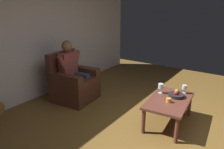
{
  "coord_description": "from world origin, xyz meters",
  "views": [
    {
      "loc": [
        2.72,
        0.67,
        1.9
      ],
      "look_at": [
        -0.17,
        -1.34,
        0.74
      ],
      "focal_mm": 34.5,
      "sensor_mm": 36.0,
      "label": 1
    }
  ],
  "objects_px": {
    "coffee_table": "(169,103)",
    "fruit_bowl": "(176,95)",
    "armchair": "(73,84)",
    "candle_jar": "(169,100)",
    "person_seated": "(73,69)",
    "wine_glass_far": "(161,87)",
    "wine_glass_near": "(184,88)"
  },
  "relations": [
    {
      "from": "armchair",
      "to": "candle_jar",
      "type": "xyz_separation_m",
      "value": [
        -0.07,
        1.99,
        0.14
      ]
    },
    {
      "from": "person_seated",
      "to": "wine_glass_far",
      "type": "distance_m",
      "value": 1.77
    },
    {
      "from": "wine_glass_near",
      "to": "wine_glass_far",
      "type": "height_order",
      "value": "wine_glass_far"
    },
    {
      "from": "armchair",
      "to": "person_seated",
      "type": "xyz_separation_m",
      "value": [
        -0.0,
        0.0,
        0.32
      ]
    },
    {
      "from": "coffee_table",
      "to": "fruit_bowl",
      "type": "distance_m",
      "value": 0.2
    },
    {
      "from": "armchair",
      "to": "wine_glass_near",
      "type": "bearing_deg",
      "value": 99.16
    },
    {
      "from": "armchair",
      "to": "wine_glass_far",
      "type": "height_order",
      "value": "armchair"
    },
    {
      "from": "wine_glass_near",
      "to": "candle_jar",
      "type": "height_order",
      "value": "wine_glass_near"
    },
    {
      "from": "coffee_table",
      "to": "candle_jar",
      "type": "distance_m",
      "value": 0.15
    },
    {
      "from": "wine_glass_far",
      "to": "coffee_table",
      "type": "bearing_deg",
      "value": 53.96
    },
    {
      "from": "armchair",
      "to": "wine_glass_near",
      "type": "xyz_separation_m",
      "value": [
        -0.56,
        2.08,
        0.2
      ]
    },
    {
      "from": "wine_glass_far",
      "to": "person_seated",
      "type": "bearing_deg",
      "value": -79.02
    },
    {
      "from": "fruit_bowl",
      "to": "wine_glass_far",
      "type": "bearing_deg",
      "value": -88.06
    },
    {
      "from": "coffee_table",
      "to": "wine_glass_near",
      "type": "bearing_deg",
      "value": 163.7
    },
    {
      "from": "wine_glass_near",
      "to": "fruit_bowl",
      "type": "distance_m",
      "value": 0.23
    },
    {
      "from": "armchair",
      "to": "wine_glass_far",
      "type": "distance_m",
      "value": 1.79
    },
    {
      "from": "candle_jar",
      "to": "fruit_bowl",
      "type": "bearing_deg",
      "value": 174.4
    },
    {
      "from": "wine_glass_near",
      "to": "wine_glass_far",
      "type": "bearing_deg",
      "value": -56.27
    },
    {
      "from": "coffee_table",
      "to": "fruit_bowl",
      "type": "xyz_separation_m",
      "value": [
        -0.17,
        0.05,
        0.1
      ]
    },
    {
      "from": "fruit_bowl",
      "to": "candle_jar",
      "type": "bearing_deg",
      "value": -5.6
    },
    {
      "from": "armchair",
      "to": "person_seated",
      "type": "distance_m",
      "value": 0.32
    },
    {
      "from": "fruit_bowl",
      "to": "person_seated",
      "type": "bearing_deg",
      "value": -80.23
    },
    {
      "from": "candle_jar",
      "to": "coffee_table",
      "type": "bearing_deg",
      "value": -166.31
    },
    {
      "from": "wine_glass_near",
      "to": "wine_glass_far",
      "type": "xyz_separation_m",
      "value": [
        0.22,
        -0.33,
        0.02
      ]
    },
    {
      "from": "coffee_table",
      "to": "wine_glass_near",
      "type": "distance_m",
      "value": 0.43
    },
    {
      "from": "armchair",
      "to": "fruit_bowl",
      "type": "distance_m",
      "value": 2.05
    },
    {
      "from": "person_seated",
      "to": "wine_glass_near",
      "type": "bearing_deg",
      "value": 99.18
    },
    {
      "from": "armchair",
      "to": "wine_glass_far",
      "type": "bearing_deg",
      "value": 95.03
    },
    {
      "from": "fruit_bowl",
      "to": "armchair",
      "type": "bearing_deg",
      "value": -80.24
    },
    {
      "from": "person_seated",
      "to": "candle_jar",
      "type": "height_order",
      "value": "person_seated"
    },
    {
      "from": "coffee_table",
      "to": "fruit_bowl",
      "type": "bearing_deg",
      "value": 162.52
    },
    {
      "from": "wine_glass_far",
      "to": "fruit_bowl",
      "type": "height_order",
      "value": "wine_glass_far"
    }
  ]
}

